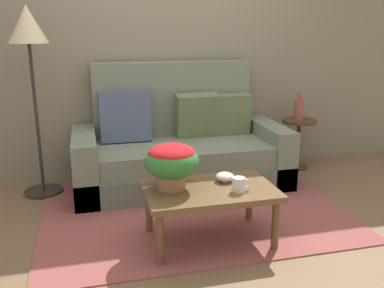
% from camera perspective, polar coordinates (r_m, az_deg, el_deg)
% --- Properties ---
extents(ground_plane, '(14.00, 14.00, 0.00)m').
position_cam_1_polar(ground_plane, '(3.50, 0.51, -9.61)').
color(ground_plane, brown).
extents(wall_back, '(6.40, 0.12, 2.78)m').
position_cam_1_polar(wall_back, '(4.39, -3.77, 14.23)').
color(wall_back, gray).
rests_on(wall_back, ground).
extents(area_rug, '(2.45, 1.79, 0.01)m').
position_cam_1_polar(area_rug, '(3.57, 0.15, -8.97)').
color(area_rug, '#994C47').
rests_on(area_rug, ground).
extents(couch, '(2.00, 0.91, 1.16)m').
position_cam_1_polar(couch, '(4.10, -1.71, -0.65)').
color(couch, '#626B59').
rests_on(couch, ground).
extents(coffee_table, '(0.91, 0.58, 0.40)m').
position_cam_1_polar(coffee_table, '(2.98, 2.41, -6.86)').
color(coffee_table, brown).
rests_on(coffee_table, ground).
extents(side_table, '(0.37, 0.37, 0.54)m').
position_cam_1_polar(side_table, '(4.68, 14.20, 1.23)').
color(side_table, '#4C331E').
rests_on(side_table, ground).
extents(floor_lamp, '(0.34, 0.34, 1.67)m').
position_cam_1_polar(floor_lamp, '(3.91, -21.15, 12.50)').
color(floor_lamp, '#2D2823').
rests_on(floor_lamp, ground).
extents(potted_plant, '(0.38, 0.38, 0.32)m').
position_cam_1_polar(potted_plant, '(2.88, -2.78, -2.30)').
color(potted_plant, '#A36B4C').
rests_on(potted_plant, coffee_table).
extents(coffee_mug, '(0.13, 0.09, 0.10)m').
position_cam_1_polar(coffee_mug, '(2.90, 6.39, -5.45)').
color(coffee_mug, white).
rests_on(coffee_mug, coffee_table).
extents(snack_bowl, '(0.14, 0.14, 0.07)m').
position_cam_1_polar(snack_bowl, '(3.07, 4.46, -4.41)').
color(snack_bowl, silver).
rests_on(snack_bowl, coffee_table).
extents(table_vase, '(0.10, 0.10, 0.29)m').
position_cam_1_polar(table_vase, '(4.61, 14.24, 4.63)').
color(table_vase, '#934C42').
rests_on(table_vase, side_table).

